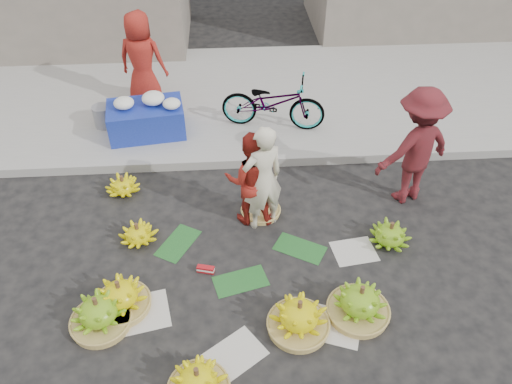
{
  "coord_description": "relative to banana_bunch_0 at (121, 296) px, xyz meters",
  "views": [
    {
      "loc": [
        -0.17,
        -4.17,
        4.79
      ],
      "look_at": [
        0.15,
        0.66,
        0.7
      ],
      "focal_mm": 35.0,
      "sensor_mm": 36.0,
      "label": 1
    }
  ],
  "objects": [
    {
      "name": "grey_bucket",
      "position": [
        -0.8,
        3.77,
        0.12
      ],
      "size": [
        0.33,
        0.33,
        0.37
      ],
      "primitive_type": "cylinder",
      "color": "slate",
      "rests_on": "sidewalk"
    },
    {
      "name": "banana_bunch_5",
      "position": [
        3.38,
        0.83,
        -0.04
      ],
      "size": [
        0.66,
        0.66,
        0.34
      ],
      "rotation": [
        0.0,
        0.0,
        -0.25
      ],
      "color": "#5B9B16",
      "rests_on": "ground"
    },
    {
      "name": "man_striped",
      "position": [
        3.85,
        1.73,
        0.69
      ],
      "size": [
        1.29,
        1.0,
        1.76
      ],
      "primitive_type": "imported",
      "rotation": [
        0.0,
        0.0,
        3.49
      ],
      "color": "maroon",
      "rests_on": "ground"
    },
    {
      "name": "flower_vendor",
      "position": [
        -0.12,
        4.48,
        0.78
      ],
      "size": [
        0.94,
        0.72,
        1.7
      ],
      "primitive_type": "imported",
      "rotation": [
        0.0,
        0.0,
        2.9
      ],
      "color": "#AC261A",
      "rests_on": "sidewalk"
    },
    {
      "name": "flower_table",
      "position": [
        -0.02,
        3.51,
        0.22
      ],
      "size": [
        1.32,
        0.93,
        0.71
      ],
      "rotation": [
        0.0,
        0.0,
        0.14
      ],
      "color": "navy",
      "rests_on": "sidewalk"
    },
    {
      "name": "curb",
      "position": [
        1.49,
        2.69,
        -0.12
      ],
      "size": [
        40.0,
        0.25,
        0.15
      ],
      "primitive_type": "cube",
      "color": "gray",
      "rests_on": "ground"
    },
    {
      "name": "banana_bunch_1",
      "position": [
        -0.21,
        -0.23,
        0.01
      ],
      "size": [
        0.67,
        0.67,
        0.46
      ],
      "rotation": [
        0.0,
        0.0,
        -0.09
      ],
      "color": "#A38644",
      "rests_on": "ground"
    },
    {
      "name": "vendor_cream",
      "position": [
        1.73,
        1.31,
        0.59
      ],
      "size": [
        0.67,
        0.57,
        1.56
      ],
      "primitive_type": "imported",
      "rotation": [
        0.0,
        0.0,
        3.56
      ],
      "color": "beige",
      "rests_on": "ground"
    },
    {
      "name": "sidewalk",
      "position": [
        1.49,
        4.79,
        -0.13
      ],
      "size": [
        40.0,
        4.0,
        0.12
      ],
      "primitive_type": "cube",
      "color": "gray",
      "rests_on": "ground"
    },
    {
      "name": "banana_bunch_7",
      "position": [
        -0.27,
        2.1,
        -0.06
      ],
      "size": [
        0.54,
        0.54,
        0.3
      ],
      "rotation": [
        0.0,
        0.0,
        0.19
      ],
      "color": "yellow",
      "rests_on": "ground"
    },
    {
      "name": "banana_bunch_4",
      "position": [
        2.71,
        -0.28,
        0.02
      ],
      "size": [
        0.83,
        0.83,
        0.48
      ],
      "rotation": [
        0.0,
        0.0,
        0.42
      ],
      "color": "#A38644",
      "rests_on": "ground"
    },
    {
      "name": "incense_stack",
      "position": [
        0.96,
        0.47,
        -0.14
      ],
      "size": [
        0.23,
        0.12,
        0.09
      ],
      "primitive_type": "cube",
      "rotation": [
        0.0,
        0.0,
        -0.25
      ],
      "color": "#B21319",
      "rests_on": "ground"
    },
    {
      "name": "ground",
      "position": [
        1.49,
        0.49,
        -0.19
      ],
      "size": [
        80.0,
        80.0,
        0.0
      ],
      "primitive_type": "plane",
      "color": "black",
      "rests_on": "ground"
    },
    {
      "name": "newspaper_scatter",
      "position": [
        1.49,
        -0.31,
        -0.19
      ],
      "size": [
        3.2,
        1.8,
        0.0
      ],
      "primitive_type": null,
      "color": "silver",
      "rests_on": "ground"
    },
    {
      "name": "bicycle",
      "position": [
        2.08,
        3.57,
        0.39
      ],
      "size": [
        0.96,
        1.83,
        0.91
      ],
      "primitive_type": "imported",
      "rotation": [
        0.0,
        0.0,
        1.36
      ],
      "color": "gray",
      "rests_on": "sidewalk"
    },
    {
      "name": "banana_leaves",
      "position": [
        1.39,
        0.69,
        -0.19
      ],
      "size": [
        2.0,
        1.0,
        0.0
      ],
      "primitive_type": null,
      "color": "#1B5221",
      "rests_on": "ground"
    },
    {
      "name": "basket_spare",
      "position": [
        1.72,
        1.51,
        -0.16
      ],
      "size": [
        0.63,
        0.63,
        0.06
      ],
      "primitive_type": "cylinder",
      "rotation": [
        0.0,
        0.0,
        -0.18
      ],
      "color": "#A38644",
      "rests_on": "ground"
    },
    {
      "name": "banana_bunch_6",
      "position": [
        0.07,
        1.08,
        -0.06
      ],
      "size": [
        0.57,
        0.57,
        0.3
      ],
      "rotation": [
        0.0,
        0.0,
        0.27
      ],
      "color": "yellow",
      "rests_on": "ground"
    },
    {
      "name": "banana_bunch_0",
      "position": [
        0.0,
        0.0,
        0.0
      ],
      "size": [
        0.64,
        0.64,
        0.45
      ],
      "rotation": [
        0.0,
        0.0,
        -0.13
      ],
      "color": "#A38644",
      "rests_on": "ground"
    },
    {
      "name": "banana_bunch_3",
      "position": [
        2.0,
        -0.42,
        0.01
      ],
      "size": [
        0.71,
        0.71,
        0.47
      ],
      "rotation": [
        0.0,
        0.0,
        0.19
      ],
      "color": "#A38644",
      "rests_on": "ground"
    },
    {
      "name": "vendor_red",
      "position": [
        1.58,
        1.42,
        0.51
      ],
      "size": [
        0.7,
        0.55,
        1.4
      ],
      "primitive_type": "imported",
      "rotation": [
        0.0,
        0.0,
        3.11
      ],
      "color": "#AC261A",
      "rests_on": "ground"
    },
    {
      "name": "banana_bunch_2",
      "position": [
        0.91,
        -1.11,
        -0.01
      ],
      "size": [
        0.67,
        0.67,
        0.43
      ],
      "rotation": [
        0.0,
        0.0,
        -0.31
      ],
      "color": "#A38644",
      "rests_on": "ground"
    }
  ]
}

